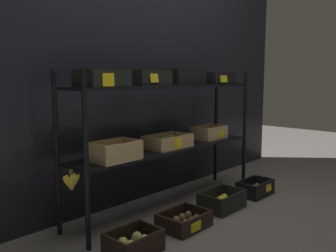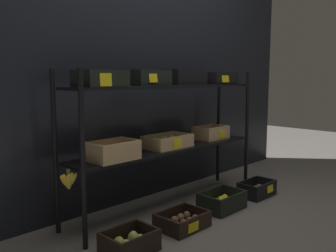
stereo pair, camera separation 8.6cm
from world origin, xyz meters
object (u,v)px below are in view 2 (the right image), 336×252
Objects in this scene: display_rack at (166,114)px; crate_ground_kiwi at (182,222)px; crate_ground_lemon at (222,203)px; crate_ground_right_kiwi at (257,190)px; crate_ground_pear at (130,243)px.

crate_ground_kiwi is (-0.22, -0.37, -0.69)m from display_rack.
display_rack reaches higher than crate_ground_lemon.
display_rack reaches higher than crate_ground_right_kiwi.
display_rack is 6.11× the size of crate_ground_pear.
crate_ground_kiwi is 1.01× the size of crate_ground_right_kiwi.
crate_ground_pear is 0.92× the size of crate_ground_kiwi.
crate_ground_pear is 0.95m from crate_ground_lemon.
crate_ground_pear is at bearing -178.02° from crate_ground_lemon.
crate_ground_kiwi is at bearing -120.55° from display_rack.
display_rack is 5.37× the size of crate_ground_lemon.
display_rack is 0.82m from crate_ground_kiwi.
display_rack is at bearing 29.12° from crate_ground_pear.
crate_ground_pear is 0.48m from crate_ground_kiwi.
crate_ground_pear is at bearing -179.59° from crate_ground_right_kiwi.
display_rack is at bearing 126.15° from crate_ground_lemon.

